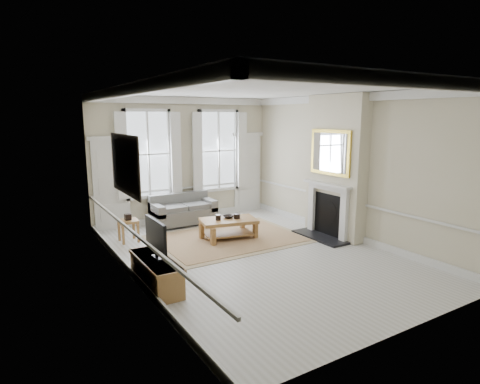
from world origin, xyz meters
TOP-DOWN VIEW (x-y plane):
  - floor at (0.00, 0.00)m, footprint 7.20×7.20m
  - ceiling at (0.00, 0.00)m, footprint 7.20×7.20m
  - back_wall at (0.00, 3.60)m, footprint 5.20×0.00m
  - left_wall at (-2.60, 0.00)m, footprint 0.00×7.20m
  - right_wall at (2.60, 0.00)m, footprint 0.00×7.20m
  - window_left at (-1.05, 3.55)m, footprint 1.26×0.20m
  - window_right at (1.05, 3.55)m, footprint 1.26×0.20m
  - door_left at (-2.05, 3.56)m, footprint 0.90×0.08m
  - door_right at (2.05, 3.56)m, footprint 0.90×0.08m
  - painting at (-2.56, 0.30)m, footprint 0.05×1.66m
  - chimney_breast at (2.43, 0.20)m, footprint 0.35×1.70m
  - hearth at (2.00, 0.20)m, footprint 0.55×1.50m
  - fireplace at (2.20, 0.20)m, footprint 0.21×1.45m
  - mirror at (2.21, 0.20)m, footprint 0.06×1.26m
  - sofa at (-0.31, 3.11)m, footprint 1.69×0.82m
  - side_table at (-2.01, 2.32)m, footprint 0.46×0.46m
  - rug at (0.09, 1.28)m, footprint 3.50×2.60m
  - coffee_table at (0.09, 1.28)m, footprint 1.44×1.03m
  - ceramic_pot_a at (-0.16, 1.33)m, footprint 0.13×0.13m
  - ceramic_pot_b at (0.29, 1.23)m, footprint 0.15×0.15m
  - bowl at (0.14, 1.38)m, footprint 0.26×0.26m
  - tv_stand at (-2.34, -0.47)m, footprint 0.46×1.43m
  - tv at (-2.32, -0.47)m, footprint 0.08×0.90m

SIDE VIEW (x-z plane):
  - floor at x=0.00m, z-range 0.00..0.00m
  - rug at x=0.09m, z-range 0.00..0.02m
  - hearth at x=2.00m, z-range 0.00..0.05m
  - tv_stand at x=-2.34m, z-range 0.00..0.51m
  - sofa at x=-0.31m, z-range -0.06..0.76m
  - coffee_table at x=0.09m, z-range 0.16..0.65m
  - side_table at x=-2.01m, z-range 0.15..0.67m
  - bowl at x=0.14m, z-range 0.49..0.55m
  - ceramic_pot_b at x=0.29m, z-range 0.49..0.60m
  - ceramic_pot_a at x=-0.16m, z-range 0.49..0.61m
  - fireplace at x=2.20m, z-range 0.07..1.40m
  - tv at x=-2.32m, z-range 0.57..1.25m
  - door_left at x=-2.05m, z-range 0.00..2.30m
  - door_right at x=2.05m, z-range 0.00..2.30m
  - back_wall at x=0.00m, z-range -0.90..4.30m
  - left_wall at x=-2.60m, z-range -1.90..5.30m
  - right_wall at x=2.60m, z-range -1.90..5.30m
  - chimney_breast at x=2.43m, z-range 0.01..3.39m
  - window_left at x=-1.05m, z-range 0.80..3.00m
  - window_right at x=1.05m, z-range 0.80..3.00m
  - painting at x=-2.56m, z-range 1.52..2.58m
  - mirror at x=2.21m, z-range 1.52..2.58m
  - ceiling at x=0.00m, z-range 3.40..3.40m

